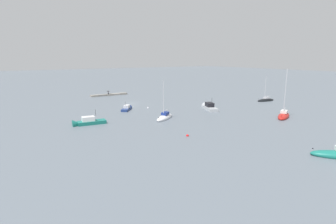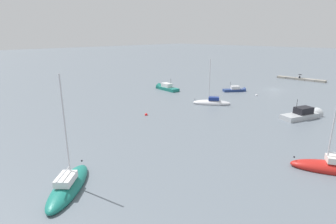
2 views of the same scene
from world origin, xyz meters
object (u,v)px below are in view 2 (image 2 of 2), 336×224
(person_seated_dark_left, at_px, (300,77))
(mooring_buoy_near, at_px, (146,115))
(umbrella_open_black, at_px, (300,74))
(sailboat_teal_near, at_px, (69,186))
(motorboat_teal_far, at_px, (166,88))
(mooring_buoy_mid, at_px, (256,95))
(motorboat_grey_near, at_px, (305,115))
(sailboat_white_mid, at_px, (212,103))
(sailboat_red_far, at_px, (333,167))
(motorboat_navy_mid, at_px, (236,90))

(person_seated_dark_left, distance_m, mooring_buoy_near, 58.96)
(umbrella_open_black, height_order, sailboat_teal_near, sailboat_teal_near)
(motorboat_teal_far, height_order, mooring_buoy_mid, motorboat_teal_far)
(motorboat_grey_near, bearing_deg, sailboat_white_mid, -146.44)
(sailboat_teal_near, bearing_deg, motorboat_grey_near, 35.91)
(motorboat_grey_near, relative_size, motorboat_teal_far, 1.11)
(umbrella_open_black, distance_m, sailboat_red_far, 62.95)
(motorboat_teal_far, relative_size, mooring_buoy_mid, 13.74)
(sailboat_red_far, bearing_deg, sailboat_teal_near, 114.22)
(sailboat_red_far, height_order, motorboat_navy_mid, sailboat_red_far)
(sailboat_red_far, distance_m, motorboat_grey_near, 19.62)
(umbrella_open_black, distance_m, motorboat_navy_mid, 29.93)
(motorboat_navy_mid, relative_size, motorboat_teal_far, 0.74)
(sailboat_teal_near, xyz_separation_m, mooring_buoy_near, (12.27, -20.81, -0.31))
(sailboat_teal_near, distance_m, motorboat_navy_mid, 51.36)
(sailboat_white_mid, relative_size, motorboat_navy_mid, 1.79)
(motorboat_navy_mid, bearing_deg, mooring_buoy_mid, 29.07)
(person_seated_dark_left, xyz_separation_m, mooring_buoy_near, (6.79, 58.56, -0.77))
(sailboat_teal_near, distance_m, sailboat_white_mid, 36.15)
(person_seated_dark_left, height_order, sailboat_teal_near, sailboat_teal_near)
(sailboat_red_far, relative_size, motorboat_navy_mid, 2.28)
(motorboat_grey_near, xyz_separation_m, mooring_buoy_mid, (13.76, -10.53, -0.37))
(sailboat_white_mid, distance_m, motorboat_grey_near, 17.14)
(sailboat_white_mid, bearing_deg, person_seated_dark_left, -38.19)
(sailboat_teal_near, relative_size, sailboat_white_mid, 1.16)
(motorboat_grey_near, xyz_separation_m, motorboat_navy_mid, (19.69, -11.67, -0.13))
(sailboat_teal_near, distance_m, mooring_buoy_near, 24.16)
(umbrella_open_black, height_order, mooring_buoy_mid, umbrella_open_black)
(sailboat_red_far, bearing_deg, motorboat_navy_mid, 16.92)
(person_seated_dark_left, xyz_separation_m, umbrella_open_black, (-0.01, -0.15, 0.86))
(umbrella_open_black, xyz_separation_m, motorboat_teal_far, (20.01, 39.88, -1.30))
(motorboat_grey_near, distance_m, motorboat_teal_far, 34.13)
(umbrella_open_black, bearing_deg, mooring_buoy_mid, 90.63)
(motorboat_grey_near, height_order, motorboat_navy_mid, motorboat_grey_near)
(umbrella_open_black, distance_m, sailboat_white_mid, 44.42)
(sailboat_red_far, height_order, mooring_buoy_near, sailboat_red_far)
(sailboat_white_mid, height_order, mooring_buoy_mid, sailboat_white_mid)
(motorboat_grey_near, distance_m, mooring_buoy_mid, 17.33)
(sailboat_teal_near, distance_m, sailboat_red_far, 26.69)
(motorboat_navy_mid, xyz_separation_m, mooring_buoy_mid, (-5.94, 1.13, -0.24))
(sailboat_white_mid, xyz_separation_m, motorboat_navy_mid, (2.87, -14.94, -0.04))
(motorboat_grey_near, bearing_deg, umbrella_open_black, 131.48)
(person_seated_dark_left, bearing_deg, sailboat_teal_near, 103.12)
(person_seated_dark_left, distance_m, umbrella_open_black, 0.87)
(motorboat_grey_near, bearing_deg, sailboat_red_far, -42.61)
(person_seated_dark_left, xyz_separation_m, sailboat_teal_near, (-5.48, 79.37, -0.47))
(motorboat_grey_near, bearing_deg, motorboat_navy_mid, 171.89)
(person_seated_dark_left, xyz_separation_m, mooring_buoy_mid, (-0.35, 30.35, -0.77))
(sailboat_teal_near, relative_size, motorboat_teal_far, 1.52)
(sailboat_white_mid, relative_size, motorboat_grey_near, 1.18)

